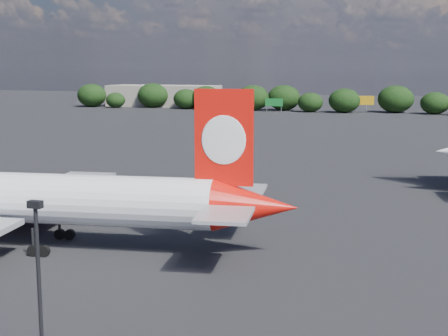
% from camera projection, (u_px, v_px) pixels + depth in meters
% --- Properties ---
extents(ground, '(500.00, 500.00, 0.00)m').
position_uv_depth(ground, '(219.00, 166.00, 96.33)').
color(ground, black).
rests_on(ground, ground).
extents(qantas_airliner, '(41.49, 39.55, 13.54)m').
position_uv_depth(qantas_airliner, '(42.00, 200.00, 52.61)').
color(qantas_airliner, white).
rests_on(qantas_airliner, ground).
extents(apron_lamp_post, '(0.55, 0.30, 10.31)m').
position_uv_depth(apron_lamp_post, '(41.00, 315.00, 24.06)').
color(apron_lamp_post, black).
rests_on(apron_lamp_post, ground).
extents(terminal_building, '(42.00, 16.00, 8.00)m').
position_uv_depth(terminal_building, '(164.00, 96.00, 239.21)').
color(terminal_building, gray).
rests_on(terminal_building, ground).
extents(highway_sign, '(6.00, 0.30, 4.50)m').
position_uv_depth(highway_sign, '(274.00, 102.00, 210.34)').
color(highway_sign, '#156C28').
rests_on(highway_sign, ground).
extents(billboard_yellow, '(5.00, 0.30, 5.50)m').
position_uv_depth(billboard_yellow, '(366.00, 101.00, 206.96)').
color(billboard_yellow, gold).
rests_on(billboard_yellow, ground).
extents(horizon_treeline, '(202.12, 17.10, 9.04)m').
position_uv_depth(horizon_treeline, '(325.00, 100.00, 209.38)').
color(horizon_treeline, black).
rests_on(horizon_treeline, ground).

